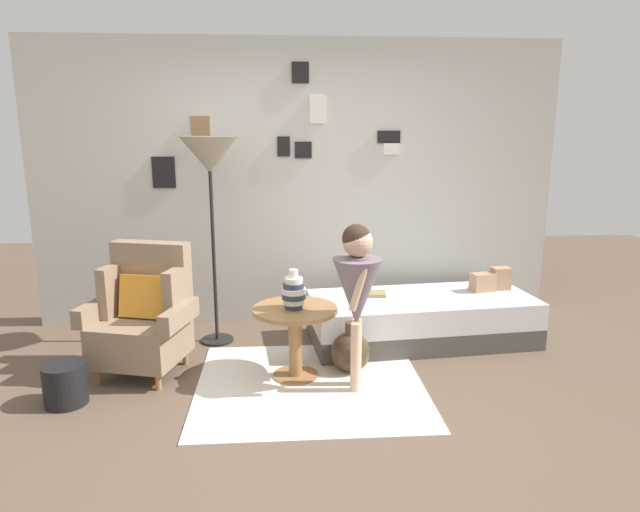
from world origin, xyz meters
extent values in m
plane|color=brown|center=(0.00, 0.00, 0.00)|extent=(12.00, 12.00, 0.00)
cube|color=beige|center=(0.00, 1.95, 1.30)|extent=(4.80, 0.10, 2.60)
cube|color=black|center=(-0.11, 1.90, 1.65)|extent=(0.11, 0.02, 0.18)
cube|color=#ADADA0|center=(-0.11, 1.89, 1.65)|extent=(0.09, 0.01, 0.14)
cube|color=black|center=(0.04, 1.90, 2.29)|extent=(0.15, 0.02, 0.18)
cube|color=gray|center=(0.04, 1.89, 2.29)|extent=(0.12, 0.01, 0.14)
cube|color=olive|center=(-0.84, 1.90, 1.83)|extent=(0.16, 0.02, 0.18)
cube|color=#BDBDBC|center=(-0.84, 1.89, 1.83)|extent=(0.13, 0.01, 0.14)
cube|color=black|center=(0.06, 1.90, 1.62)|extent=(0.15, 0.02, 0.15)
cube|color=#9A9A96|center=(0.06, 1.89, 1.62)|extent=(0.12, 0.01, 0.11)
cube|color=black|center=(-1.19, 1.90, 1.43)|extent=(0.20, 0.02, 0.28)
cube|color=silver|center=(-1.19, 1.89, 1.43)|extent=(0.16, 0.01, 0.22)
cube|color=black|center=(0.85, 1.90, 1.74)|extent=(0.21, 0.02, 0.11)
cube|color=gray|center=(0.85, 1.89, 1.74)|extent=(0.16, 0.01, 0.09)
cube|color=white|center=(0.87, 1.90, 1.64)|extent=(0.14, 0.02, 0.11)
cube|color=#BABAB0|center=(0.87, 1.89, 1.64)|extent=(0.11, 0.01, 0.09)
cube|color=white|center=(0.19, 1.90, 1.98)|extent=(0.13, 0.02, 0.24)
cube|color=#60605E|center=(0.19, 1.89, 1.98)|extent=(0.10, 0.01, 0.19)
cube|color=silver|center=(0.05, 0.48, 0.01)|extent=(1.62, 1.48, 0.01)
cylinder|color=#9E7042|center=(-1.49, 0.62, 0.06)|extent=(0.04, 0.04, 0.12)
cylinder|color=#9E7042|center=(-1.03, 0.49, 0.06)|extent=(0.04, 0.04, 0.12)
cylinder|color=#9E7042|center=(-1.38, 1.05, 0.06)|extent=(0.04, 0.04, 0.12)
cylinder|color=#9E7042|center=(-0.91, 0.93, 0.06)|extent=(0.04, 0.04, 0.12)
cube|color=#8C725B|center=(-1.20, 0.77, 0.27)|extent=(0.73, 0.70, 0.30)
cube|color=#8C725B|center=(-1.14, 0.99, 0.70)|extent=(0.62, 0.29, 0.55)
cube|color=#8C725B|center=(-1.43, 0.94, 0.61)|extent=(0.16, 0.32, 0.39)
cube|color=#8C725B|center=(-0.93, 0.80, 0.61)|extent=(0.16, 0.32, 0.39)
cube|color=#8C725B|center=(-1.53, 0.84, 0.49)|extent=(0.22, 0.51, 0.14)
cube|color=#8C725B|center=(-0.89, 0.67, 0.49)|extent=(0.22, 0.51, 0.14)
cube|color=orange|center=(-1.18, 0.87, 0.58)|extent=(0.39, 0.25, 0.33)
cube|color=#4C4742|center=(1.06, 1.29, 0.09)|extent=(1.97, 0.98, 0.18)
cube|color=silver|center=(1.06, 1.29, 0.29)|extent=(1.97, 0.98, 0.22)
cube|color=tan|center=(1.81, 1.47, 0.50)|extent=(0.17, 0.13, 0.20)
cube|color=tan|center=(1.63, 1.42, 0.48)|extent=(0.23, 0.17, 0.16)
cylinder|color=#9E7042|center=(-0.05, 0.63, 0.01)|extent=(0.34, 0.34, 0.02)
cylinder|color=#9E7042|center=(-0.05, 0.63, 0.26)|extent=(0.10, 0.10, 0.49)
cylinder|color=#9E7042|center=(-0.05, 0.63, 0.52)|extent=(0.62, 0.62, 0.03)
cylinder|color=#2D384C|center=(-0.06, 0.62, 0.56)|extent=(0.13, 0.13, 0.04)
cylinder|color=white|center=(-0.06, 0.62, 0.60)|extent=(0.15, 0.15, 0.04)
cylinder|color=#2D384C|center=(-0.06, 0.62, 0.64)|extent=(0.17, 0.17, 0.04)
cylinder|color=white|center=(-0.06, 0.62, 0.67)|extent=(0.17, 0.17, 0.04)
cylinder|color=#2D384C|center=(-0.06, 0.62, 0.71)|extent=(0.15, 0.15, 0.04)
cylinder|color=white|center=(-0.06, 0.62, 0.75)|extent=(0.13, 0.13, 0.04)
cylinder|color=white|center=(-0.06, 0.62, 0.80)|extent=(0.06, 0.06, 0.06)
cylinder|color=black|center=(-0.72, 1.41, 0.01)|extent=(0.28, 0.28, 0.02)
cylinder|color=black|center=(-0.72, 1.41, 0.85)|extent=(0.03, 0.03, 1.66)
cone|color=#9E937F|center=(-0.72, 1.41, 1.60)|extent=(0.47, 0.47, 0.30)
cylinder|color=#D8AD8E|center=(0.35, 0.36, 0.25)|extent=(0.07, 0.07, 0.50)
cylinder|color=#D8AD8E|center=(0.38, 0.46, 0.25)|extent=(0.07, 0.07, 0.50)
cone|color=slate|center=(0.37, 0.41, 0.71)|extent=(0.34, 0.34, 0.48)
cylinder|color=slate|center=(0.37, 0.41, 0.87)|extent=(0.17, 0.17, 0.18)
cylinder|color=#D8AD8E|center=(0.36, 0.29, 0.78)|extent=(0.14, 0.08, 0.32)
cylinder|color=#D8AD8E|center=(0.41, 0.53, 0.78)|extent=(0.14, 0.08, 0.32)
sphere|color=#D8AD8E|center=(0.37, 0.41, 1.06)|extent=(0.20, 0.20, 0.20)
sphere|color=#38281E|center=(0.36, 0.41, 1.09)|extent=(0.19, 0.19, 0.19)
cube|color=#938856|center=(0.63, 1.36, 0.42)|extent=(0.24, 0.18, 0.03)
sphere|color=#473323|center=(0.36, 0.71, 0.15)|extent=(0.30, 0.30, 0.30)
cylinder|color=#473323|center=(0.36, 0.71, 0.34)|extent=(0.09, 0.09, 0.09)
cylinder|color=black|center=(-1.60, 0.33, 0.14)|extent=(0.28, 0.28, 0.28)
camera|label=1|loc=(-0.14, -3.20, 1.79)|focal=31.08mm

